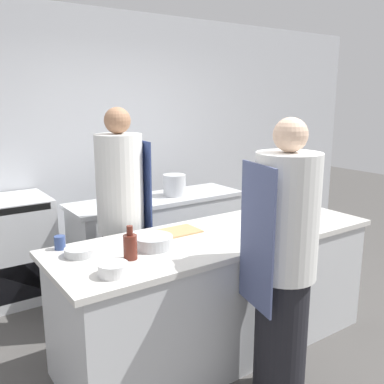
{
  "coord_description": "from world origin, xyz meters",
  "views": [
    {
      "loc": [
        -1.86,
        -2.34,
        1.89
      ],
      "look_at": [
        0.0,
        0.35,
        1.16
      ],
      "focal_mm": 40.0,
      "sensor_mm": 36.0,
      "label": 1
    }
  ],
  "objects_px": {
    "chef_at_prep_near": "(284,265)",
    "bowl_mixing_large": "(113,269)",
    "chef_at_stove": "(122,222)",
    "bowl_prep_small": "(266,222)",
    "bottle_vinegar": "(300,202)",
    "stockpot": "(174,185)",
    "bottle_olive_oil": "(278,193)",
    "cup": "(60,243)",
    "oven_range": "(11,249)",
    "bowl_ceramic_blue": "(80,252)",
    "bottle_wine": "(130,246)",
    "bowl_wooden_salad": "(153,242)"
  },
  "relations": [
    {
      "from": "oven_range",
      "to": "stockpot",
      "type": "height_order",
      "value": "stockpot"
    },
    {
      "from": "chef_at_stove",
      "to": "cup",
      "type": "bearing_deg",
      "value": -55.77
    },
    {
      "from": "chef_at_prep_near",
      "to": "bowl_ceramic_blue",
      "type": "bearing_deg",
      "value": 63.53
    },
    {
      "from": "bowl_ceramic_blue",
      "to": "stockpot",
      "type": "xyz_separation_m",
      "value": [
        1.39,
        1.08,
        0.08
      ]
    },
    {
      "from": "bottle_wine",
      "to": "cup",
      "type": "height_order",
      "value": "bottle_wine"
    },
    {
      "from": "bowl_ceramic_blue",
      "to": "bowl_wooden_salad",
      "type": "relative_size",
      "value": 0.73
    },
    {
      "from": "bowl_ceramic_blue",
      "to": "stockpot",
      "type": "distance_m",
      "value": 1.77
    },
    {
      "from": "bottle_vinegar",
      "to": "bottle_olive_oil",
      "type": "bearing_deg",
      "value": 82.56
    },
    {
      "from": "bowl_mixing_large",
      "to": "chef_at_prep_near",
      "type": "bearing_deg",
      "value": -23.38
    },
    {
      "from": "bowl_wooden_salad",
      "to": "stockpot",
      "type": "xyz_separation_m",
      "value": [
        0.94,
        1.22,
        0.07
      ]
    },
    {
      "from": "bottle_olive_oil",
      "to": "bowl_prep_small",
      "type": "relative_size",
      "value": 1.94
    },
    {
      "from": "bowl_ceramic_blue",
      "to": "stockpot",
      "type": "relative_size",
      "value": 0.84
    },
    {
      "from": "oven_range",
      "to": "chef_at_prep_near",
      "type": "distance_m",
      "value": 2.67
    },
    {
      "from": "bottle_olive_oil",
      "to": "bowl_ceramic_blue",
      "type": "bearing_deg",
      "value": -174.92
    },
    {
      "from": "chef_at_stove",
      "to": "stockpot",
      "type": "height_order",
      "value": "chef_at_stove"
    },
    {
      "from": "bowl_prep_small",
      "to": "stockpot",
      "type": "relative_size",
      "value": 0.72
    },
    {
      "from": "bowl_ceramic_blue",
      "to": "bottle_olive_oil",
      "type": "bearing_deg",
      "value": 5.08
    },
    {
      "from": "bottle_olive_oil",
      "to": "bottle_vinegar",
      "type": "xyz_separation_m",
      "value": [
        -0.04,
        -0.29,
        -0.02
      ]
    },
    {
      "from": "bottle_olive_oil",
      "to": "bowl_mixing_large",
      "type": "xyz_separation_m",
      "value": [
        -1.88,
        -0.57,
        -0.09
      ]
    },
    {
      "from": "oven_range",
      "to": "chef_at_stove",
      "type": "height_order",
      "value": "chef_at_stove"
    },
    {
      "from": "chef_at_prep_near",
      "to": "bowl_mixing_large",
      "type": "relative_size",
      "value": 10.34
    },
    {
      "from": "chef_at_stove",
      "to": "bottle_wine",
      "type": "height_order",
      "value": "chef_at_stove"
    },
    {
      "from": "bottle_olive_oil",
      "to": "cup",
      "type": "relative_size",
      "value": 3.55
    },
    {
      "from": "bottle_wine",
      "to": "bowl_prep_small",
      "type": "bearing_deg",
      "value": 2.28
    },
    {
      "from": "bowl_mixing_large",
      "to": "bowl_wooden_salad",
      "type": "height_order",
      "value": "bowl_wooden_salad"
    },
    {
      "from": "bottle_vinegar",
      "to": "bowl_ceramic_blue",
      "type": "bearing_deg",
      "value": 176.49
    },
    {
      "from": "chef_at_prep_near",
      "to": "stockpot",
      "type": "distance_m",
      "value": 1.94
    },
    {
      "from": "stockpot",
      "to": "bowl_ceramic_blue",
      "type": "bearing_deg",
      "value": -142.13
    },
    {
      "from": "oven_range",
      "to": "bowl_prep_small",
      "type": "xyz_separation_m",
      "value": [
        1.54,
        -1.78,
        0.45
      ]
    },
    {
      "from": "chef_at_prep_near",
      "to": "bowl_mixing_large",
      "type": "bearing_deg",
      "value": 79.54
    },
    {
      "from": "bottle_wine",
      "to": "bowl_mixing_large",
      "type": "bearing_deg",
      "value": -138.56
    },
    {
      "from": "chef_at_prep_near",
      "to": "bowl_prep_small",
      "type": "distance_m",
      "value": 0.77
    },
    {
      "from": "cup",
      "to": "bowl_ceramic_blue",
      "type": "bearing_deg",
      "value": -71.28
    },
    {
      "from": "bowl_mixing_large",
      "to": "stockpot",
      "type": "bearing_deg",
      "value": 47.79
    },
    {
      "from": "stockpot",
      "to": "oven_range",
      "type": "bearing_deg",
      "value": 161.07
    },
    {
      "from": "bottle_vinegar",
      "to": "stockpot",
      "type": "relative_size",
      "value": 1.2
    },
    {
      "from": "chef_at_prep_near",
      "to": "bowl_prep_small",
      "type": "bearing_deg",
      "value": -23.1
    },
    {
      "from": "bowl_wooden_salad",
      "to": "chef_at_prep_near",
      "type": "bearing_deg",
      "value": -51.8
    },
    {
      "from": "bottle_olive_oil",
      "to": "oven_range",
      "type": "bearing_deg",
      "value": 145.03
    },
    {
      "from": "bowl_prep_small",
      "to": "cup",
      "type": "relative_size",
      "value": 1.83
    },
    {
      "from": "chef_at_stove",
      "to": "bowl_prep_small",
      "type": "bearing_deg",
      "value": 56.53
    },
    {
      "from": "chef_at_stove",
      "to": "bowl_prep_small",
      "type": "distance_m",
      "value": 1.14
    },
    {
      "from": "bowl_mixing_large",
      "to": "bowl_ceramic_blue",
      "type": "xyz_separation_m",
      "value": [
        -0.05,
        0.4,
        -0.01
      ]
    },
    {
      "from": "chef_at_stove",
      "to": "bottle_wine",
      "type": "xyz_separation_m",
      "value": [
        -0.3,
        -0.76,
        0.08
      ]
    },
    {
      "from": "oven_range",
      "to": "bowl_wooden_salad",
      "type": "distance_m",
      "value": 1.88
    },
    {
      "from": "bottle_vinegar",
      "to": "stockpot",
      "type": "distance_m",
      "value": 1.3
    },
    {
      "from": "bottle_vinegar",
      "to": "stockpot",
      "type": "bearing_deg",
      "value": 112.67
    },
    {
      "from": "chef_at_stove",
      "to": "bottle_vinegar",
      "type": "bearing_deg",
      "value": 69.62
    },
    {
      "from": "chef_at_stove",
      "to": "bowl_mixing_large",
      "type": "height_order",
      "value": "chef_at_stove"
    },
    {
      "from": "bottle_vinegar",
      "to": "bottle_wine",
      "type": "xyz_separation_m",
      "value": [
        -1.65,
        -0.12,
        -0.02
      ]
    }
  ]
}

